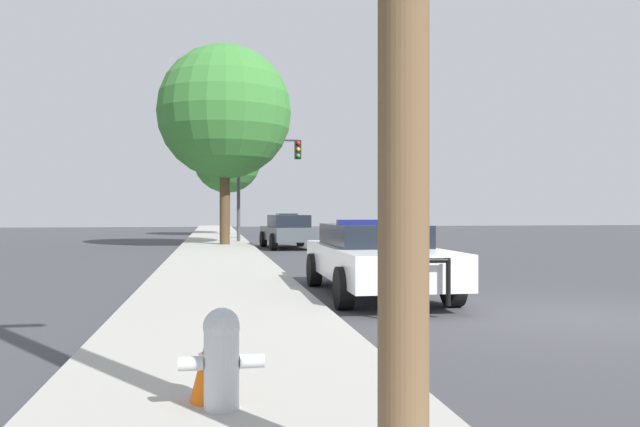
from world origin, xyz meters
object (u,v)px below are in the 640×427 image
at_px(police_car, 374,256).
at_px(tree_sidewalk_mid, 225,112).
at_px(car_background_midblock, 288,231).
at_px(tree_sidewalk_far, 227,160).
at_px(traffic_cone, 210,362).
at_px(fire_hydrant, 222,355).
at_px(traffic_light, 264,168).
at_px(car_background_distant, 286,221).

bearing_deg(police_car, tree_sidewalk_mid, -80.56).
height_order(car_background_midblock, tree_sidewalk_far, tree_sidewalk_far).
relative_size(tree_sidewalk_mid, traffic_cone, 15.00).
xyz_separation_m(fire_hydrant, traffic_cone, (-0.08, 0.21, -0.09)).
relative_size(fire_hydrant, traffic_cone, 1.26).
height_order(tree_sidewalk_mid, traffic_cone, tree_sidewalk_mid).
relative_size(traffic_light, traffic_cone, 8.72).
bearing_deg(traffic_light, police_car, -88.27).
relative_size(car_background_distant, traffic_cone, 7.51).
relative_size(fire_hydrant, car_background_distant, 0.17).
bearing_deg(fire_hydrant, car_background_distant, 82.79).
height_order(fire_hydrant, traffic_light, traffic_light).
distance_m(traffic_light, tree_sidewalk_far, 10.26).
bearing_deg(tree_sidewalk_mid, traffic_cone, -91.31).
xyz_separation_m(fire_hydrant, car_background_distant, (5.87, 46.42, 0.23)).
xyz_separation_m(car_background_midblock, car_background_distant, (2.88, 25.22, 0.01)).
bearing_deg(traffic_cone, tree_sidewalk_far, 88.53).
relative_size(fire_hydrant, car_background_midblock, 0.17).
distance_m(car_background_midblock, traffic_cone, 21.22).
distance_m(fire_hydrant, tree_sidewalk_far, 35.35).
height_order(police_car, tree_sidewalk_far, tree_sidewalk_far).
bearing_deg(fire_hydrant, police_car, 66.67).
xyz_separation_m(car_background_midblock, traffic_cone, (-3.08, -21.00, -0.32)).
height_order(traffic_light, tree_sidewalk_mid, tree_sidewalk_mid).
bearing_deg(tree_sidewalk_mid, traffic_light, 53.59).
bearing_deg(traffic_light, tree_sidewalk_mid, -126.41).
bearing_deg(tree_sidewalk_far, tree_sidewalk_mid, -91.74).
bearing_deg(car_background_distant, tree_sidewalk_mid, -103.48).
height_order(car_background_distant, tree_sidewalk_mid, tree_sidewalk_mid).
distance_m(tree_sidewalk_far, traffic_cone, 35.16).
bearing_deg(tree_sidewalk_far, traffic_cone, -91.47).
xyz_separation_m(car_background_midblock, tree_sidewalk_mid, (-2.57, 1.25, 5.04)).
bearing_deg(tree_sidewalk_far, police_car, -85.87).
relative_size(police_car, car_background_distant, 1.21).
bearing_deg(car_background_midblock, fire_hydrant, -102.50).
distance_m(fire_hydrant, traffic_cone, 0.24).
bearing_deg(fire_hydrant, traffic_light, 84.73).
xyz_separation_m(tree_sidewalk_mid, traffic_cone, (-0.51, -22.24, -5.36)).
height_order(car_background_distant, traffic_cone, car_background_distant).
distance_m(traffic_light, car_background_midblock, 4.81).
bearing_deg(car_background_distant, car_background_midblock, -97.19).
distance_m(car_background_distant, traffic_cone, 46.60).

